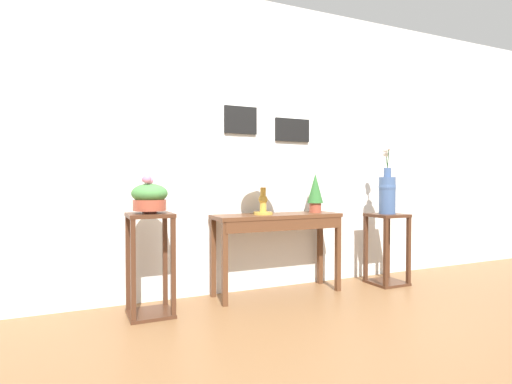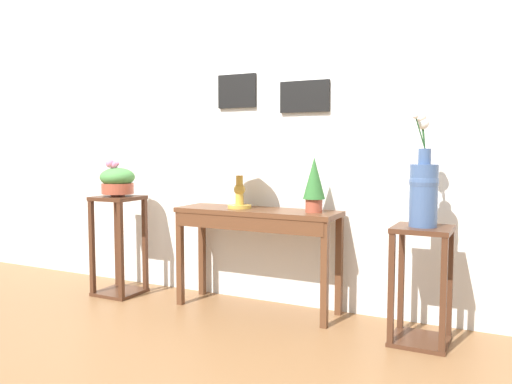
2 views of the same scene
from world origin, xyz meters
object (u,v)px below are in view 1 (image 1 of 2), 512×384
Objects in this scene: console_table at (278,226)px; flower_vase_tall_right at (387,190)px; table_lamp at (263,179)px; potted_plant_on_console at (315,191)px; planter_bowl_wide_left at (150,197)px; pedestal_stand_left at (150,265)px; pedestal_stand_right at (387,249)px.

console_table is 1.24m from flower_vase_tall_right.
potted_plant_on_console is (0.58, 0.02, -0.12)m from table_lamp.
console_table is 1.77× the size of flower_vase_tall_right.
planter_bowl_wide_left is at bearing -174.50° from console_table.
pedestal_stand_left is 2.44m from flower_vase_tall_right.
console_table is 2.71× the size of table_lamp.
console_table is 0.47m from table_lamp.
pedestal_stand_left is 2.71× the size of planter_bowl_wide_left.
console_table is 1.23m from planter_bowl_wide_left.
pedestal_stand_right is (2.38, -0.01, -0.04)m from pedestal_stand_left.
table_lamp is 1.51× the size of planter_bowl_wide_left.
flower_vase_tall_right is (0.76, -0.16, 0.00)m from potted_plant_on_console.
pedestal_stand_left is at bearing 179.85° from pedestal_stand_right.
console_table is 1.23m from pedestal_stand_right.
console_table is at bearing 174.26° from flower_vase_tall_right.
table_lamp reaches higher than pedestal_stand_left.
pedestal_stand_right is at bearing 7.96° from flower_vase_tall_right.
table_lamp is at bearing 171.06° from console_table.
table_lamp is 1.35m from flower_vase_tall_right.
table_lamp is 1.52m from pedestal_stand_right.
potted_plant_on_console is 1.29× the size of planter_bowl_wide_left.
planter_bowl_wide_left reaches higher than pedestal_stand_left.
planter_bowl_wide_left is (-0.00, -0.00, 0.53)m from pedestal_stand_left.
planter_bowl_wide_left reaches higher than console_table.
pedestal_stand_right is (1.19, -0.12, -0.27)m from console_table.
flower_vase_tall_right is (1.33, -0.14, -0.12)m from table_lamp.
pedestal_stand_left is at bearing 55.28° from planter_bowl_wide_left.
planter_bowl_wide_left is at bearing -174.40° from potted_plant_on_console.
planter_bowl_wide_left is 0.41× the size of pedestal_stand_right.
planter_bowl_wide_left is 2.38m from flower_vase_tall_right.
flower_vase_tall_right reaches higher than potted_plant_on_console.
planter_bowl_wide_left is at bearing 179.88° from pedestal_stand_right.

